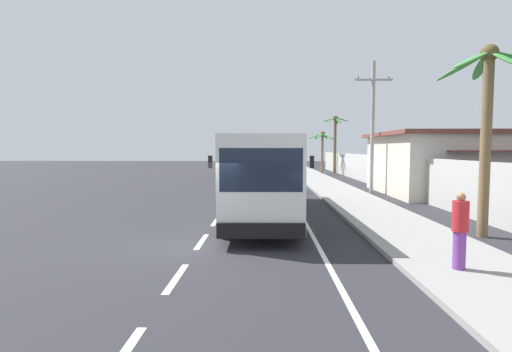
{
  "coord_description": "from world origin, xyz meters",
  "views": [
    {
      "loc": [
        2.0,
        -11.35,
        2.9
      ],
      "look_at": [
        1.57,
        5.64,
        1.7
      ],
      "focal_mm": 27.25,
      "sensor_mm": 36.0,
      "label": 1
    }
  ],
  "objects_px": {
    "coach_bus_far_lane": "(237,156)",
    "palm_second": "(335,136)",
    "pedestrian_near_kerb": "(460,229)",
    "utility_pole_mid": "(372,125)",
    "palm_fourth": "(322,142)",
    "roadside_building": "(486,163)",
    "motorcycle_beside_bus": "(292,183)",
    "coach_bus_foreground": "(262,172)",
    "palm_third": "(487,107)"
  },
  "relations": [
    {
      "from": "motorcycle_beside_bus",
      "to": "palm_second",
      "type": "bearing_deg",
      "value": 72.94
    },
    {
      "from": "utility_pole_mid",
      "to": "motorcycle_beside_bus",
      "type": "bearing_deg",
      "value": 176.49
    },
    {
      "from": "motorcycle_beside_bus",
      "to": "utility_pole_mid",
      "type": "xyz_separation_m",
      "value": [
        5.06,
        -0.31,
        3.76
      ]
    },
    {
      "from": "coach_bus_far_lane",
      "to": "palm_third",
      "type": "xyz_separation_m",
      "value": [
        10.87,
        -36.9,
        2.24
      ]
    },
    {
      "from": "motorcycle_beside_bus",
      "to": "palm_fourth",
      "type": "bearing_deg",
      "value": 75.99
    },
    {
      "from": "pedestrian_near_kerb",
      "to": "palm_second",
      "type": "distance_m",
      "value": 37.92
    },
    {
      "from": "palm_third",
      "to": "roadside_building",
      "type": "distance_m",
      "value": 14.15
    },
    {
      "from": "utility_pole_mid",
      "to": "roadside_building",
      "type": "distance_m",
      "value": 7.59
    },
    {
      "from": "coach_bus_far_lane",
      "to": "utility_pole_mid",
      "type": "xyz_separation_m",
      "value": [
        10.53,
        -24.72,
        2.42
      ]
    },
    {
      "from": "utility_pole_mid",
      "to": "palm_fourth",
      "type": "distance_m",
      "value": 18.97
    },
    {
      "from": "roadside_building",
      "to": "palm_fourth",
      "type": "bearing_deg",
      "value": 111.86
    },
    {
      "from": "coach_bus_foreground",
      "to": "palm_second",
      "type": "distance_m",
      "value": 30.69
    },
    {
      "from": "utility_pole_mid",
      "to": "palm_fourth",
      "type": "height_order",
      "value": "utility_pole_mid"
    },
    {
      "from": "coach_bus_far_lane",
      "to": "utility_pole_mid",
      "type": "distance_m",
      "value": 26.98
    },
    {
      "from": "motorcycle_beside_bus",
      "to": "pedestrian_near_kerb",
      "type": "bearing_deg",
      "value": -80.56
    },
    {
      "from": "coach_bus_foreground",
      "to": "roadside_building",
      "type": "distance_m",
      "value": 16.22
    },
    {
      "from": "palm_second",
      "to": "palm_fourth",
      "type": "xyz_separation_m",
      "value": [
        -1.84,
        -2.52,
        -0.8
      ]
    },
    {
      "from": "coach_bus_foreground",
      "to": "motorcycle_beside_bus",
      "type": "height_order",
      "value": "coach_bus_foreground"
    },
    {
      "from": "coach_bus_far_lane",
      "to": "pedestrian_near_kerb",
      "type": "bearing_deg",
      "value": -78.66
    },
    {
      "from": "motorcycle_beside_bus",
      "to": "palm_second",
      "type": "height_order",
      "value": "palm_second"
    },
    {
      "from": "palm_fourth",
      "to": "roadside_building",
      "type": "distance_m",
      "value": 20.5
    },
    {
      "from": "pedestrian_near_kerb",
      "to": "utility_pole_mid",
      "type": "bearing_deg",
      "value": 8.25
    },
    {
      "from": "roadside_building",
      "to": "coach_bus_foreground",
      "type": "bearing_deg",
      "value": -150.71
    },
    {
      "from": "palm_second",
      "to": "roadside_building",
      "type": "bearing_deg",
      "value": -74.98
    },
    {
      "from": "motorcycle_beside_bus",
      "to": "coach_bus_far_lane",
      "type": "bearing_deg",
      "value": 102.61
    },
    {
      "from": "motorcycle_beside_bus",
      "to": "palm_fourth",
      "type": "relative_size",
      "value": 0.4
    },
    {
      "from": "motorcycle_beside_bus",
      "to": "palm_third",
      "type": "xyz_separation_m",
      "value": [
        5.4,
        -12.49,
        3.59
      ]
    },
    {
      "from": "pedestrian_near_kerb",
      "to": "roadside_building",
      "type": "bearing_deg",
      "value": -14.11
    },
    {
      "from": "coach_bus_far_lane",
      "to": "palm_fourth",
      "type": "height_order",
      "value": "palm_fourth"
    },
    {
      "from": "coach_bus_far_lane",
      "to": "roadside_building",
      "type": "xyz_separation_m",
      "value": [
        17.72,
        -24.73,
        -0.01
      ]
    },
    {
      "from": "coach_bus_far_lane",
      "to": "roadside_building",
      "type": "distance_m",
      "value": 30.42
    },
    {
      "from": "palm_third",
      "to": "roadside_building",
      "type": "height_order",
      "value": "palm_third"
    },
    {
      "from": "coach_bus_far_lane",
      "to": "palm_fourth",
      "type": "relative_size",
      "value": 2.44
    },
    {
      "from": "utility_pole_mid",
      "to": "palm_second",
      "type": "height_order",
      "value": "utility_pole_mid"
    },
    {
      "from": "coach_bus_foreground",
      "to": "roadside_building",
      "type": "relative_size",
      "value": 0.92
    },
    {
      "from": "coach_bus_far_lane",
      "to": "coach_bus_foreground",
      "type": "bearing_deg",
      "value": -83.76
    },
    {
      "from": "coach_bus_foreground",
      "to": "palm_fourth",
      "type": "distance_m",
      "value": 27.74
    },
    {
      "from": "palm_fourth",
      "to": "coach_bus_foreground",
      "type": "bearing_deg",
      "value": -103.67
    },
    {
      "from": "utility_pole_mid",
      "to": "palm_fourth",
      "type": "relative_size",
      "value": 1.73
    },
    {
      "from": "motorcycle_beside_bus",
      "to": "utility_pole_mid",
      "type": "height_order",
      "value": "utility_pole_mid"
    },
    {
      "from": "roadside_building",
      "to": "palm_third",
      "type": "bearing_deg",
      "value": -119.39
    },
    {
      "from": "coach_bus_foreground",
      "to": "palm_fourth",
      "type": "xyz_separation_m",
      "value": [
        6.54,
        26.9,
        1.78
      ]
    },
    {
      "from": "coach_bus_foreground",
      "to": "motorcycle_beside_bus",
      "type": "distance_m",
      "value": 8.56
    },
    {
      "from": "motorcycle_beside_bus",
      "to": "palm_second",
      "type": "relative_size",
      "value": 0.29
    },
    {
      "from": "utility_pole_mid",
      "to": "palm_fourth",
      "type": "bearing_deg",
      "value": 91.25
    },
    {
      "from": "coach_bus_far_lane",
      "to": "palm_second",
      "type": "xyz_separation_m",
      "value": [
        11.95,
        -3.25,
        2.47
      ]
    },
    {
      "from": "utility_pole_mid",
      "to": "palm_third",
      "type": "relative_size",
      "value": 1.35
    },
    {
      "from": "coach_bus_foreground",
      "to": "roadside_building",
      "type": "height_order",
      "value": "roadside_building"
    },
    {
      "from": "pedestrian_near_kerb",
      "to": "utility_pole_mid",
      "type": "relative_size",
      "value": 0.21
    },
    {
      "from": "coach_bus_foreground",
      "to": "palm_second",
      "type": "relative_size",
      "value": 1.83
    }
  ]
}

